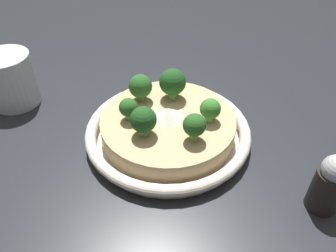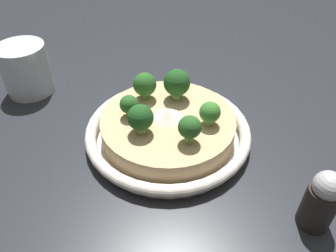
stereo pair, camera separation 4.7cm
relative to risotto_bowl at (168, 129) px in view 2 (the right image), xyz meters
name	(u,v)px [view 2 (the right image)]	position (x,y,z in m)	size (l,w,h in m)	color
ground_plane	(168,138)	(0.00, 0.00, -0.02)	(6.00, 6.00, 0.00)	#23262B
risotto_bowl	(168,129)	(0.00, 0.00, 0.00)	(0.24, 0.24, 0.04)	silver
cheese_sprinkle	(168,113)	(0.00, 0.00, 0.03)	(0.04, 0.04, 0.02)	white
broccoli_back	(177,83)	(-0.01, 0.05, 0.05)	(0.04, 0.04, 0.05)	#759E4C
broccoli_back_left	(145,85)	(-0.06, 0.02, 0.05)	(0.04, 0.04, 0.04)	#668E47
broccoli_left	(129,105)	(-0.05, -0.03, 0.04)	(0.03, 0.03, 0.03)	#668E47
broccoli_front_left	(140,118)	(-0.01, -0.04, 0.04)	(0.04, 0.04, 0.04)	#84A856
broccoli_right	(210,113)	(0.05, 0.02, 0.04)	(0.03, 0.03, 0.04)	#84A856
broccoli_front_right	(190,128)	(0.05, -0.03, 0.04)	(0.03, 0.03, 0.04)	#759E4C
drinking_glass	(26,69)	(-0.27, -0.02, 0.03)	(0.08, 0.08, 0.09)	silver
pepper_shaker	(322,200)	(0.22, -0.03, 0.02)	(0.04, 0.04, 0.08)	black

